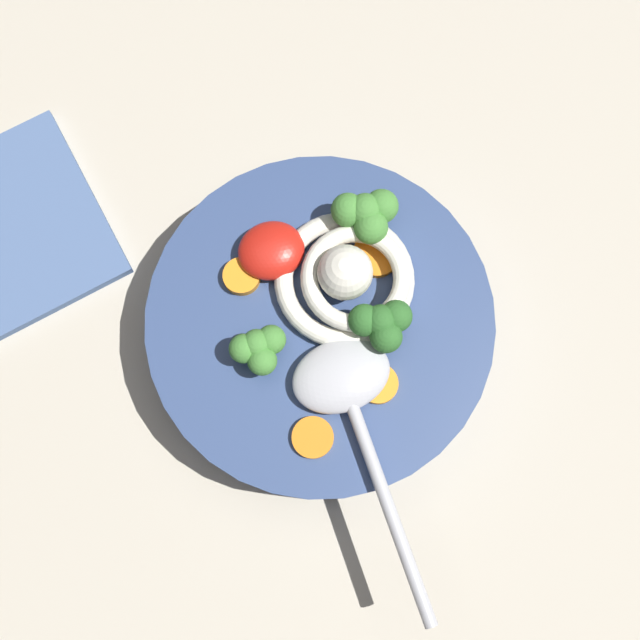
{
  "coord_description": "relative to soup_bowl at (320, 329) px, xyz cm",
  "views": [
    {
      "loc": [
        -1.97,
        -9.7,
        59.17
      ],
      "look_at": [
        1.5,
        0.55,
        9.8
      ],
      "focal_mm": 46.27,
      "sensor_mm": 36.0,
      "label": 1
    }
  ],
  "objects": [
    {
      "name": "carrot_slice_rear",
      "position": [
        -2.71,
        -6.66,
        2.81
      ],
      "size": [
        2.51,
        2.51,
        0.44
      ],
      "primitive_type": "cylinder",
      "color": "orange",
      "rests_on": "soup_bowl"
    },
    {
      "name": "broccoli_floret_beside_chili",
      "position": [
        3.24,
        -1.77,
        4.49
      ],
      "size": [
        3.84,
        3.31,
        3.04
      ],
      "color": "#7A9E60",
      "rests_on": "soup_bowl"
    },
    {
      "name": "carrot_slice_left",
      "position": [
        2.03,
        -4.89,
        2.84
      ],
      "size": [
        2.44,
        2.44,
        0.52
      ],
      "primitive_type": "cylinder",
      "color": "orange",
      "rests_on": "soup_bowl"
    },
    {
      "name": "soup_bowl",
      "position": [
        0.0,
        0.0,
        0.0
      ],
      "size": [
        21.61,
        21.61,
        5.35
      ],
      "color": "#334775",
      "rests_on": "table_slab"
    },
    {
      "name": "soup_spoon",
      "position": [
        0.07,
        -5.17,
        3.39
      ],
      "size": [
        6.05,
        17.24,
        1.6
      ],
      "rotation": [
        0.0,
        0.0,
        4.72
      ],
      "color": "#B7B7BC",
      "rests_on": "soup_bowl"
    },
    {
      "name": "broccoli_floret_center",
      "position": [
        -4.1,
        -0.84,
        4.31
      ],
      "size": [
        3.48,
        2.99,
        2.75
      ],
      "color": "#7A9E60",
      "rests_on": "soup_bowl"
    },
    {
      "name": "noodle_pile",
      "position": [
        2.34,
        1.72,
        3.78
      ],
      "size": [
        9.51,
        9.33,
        3.82
      ],
      "color": "silver",
      "rests_on": "soup_bowl"
    },
    {
      "name": "carrot_slice_far",
      "position": [
        4.63,
        2.78,
        2.88
      ],
      "size": [
        2.91,
        2.91,
        0.58
      ],
      "primitive_type": "cylinder",
      "color": "orange",
      "rests_on": "soup_bowl"
    },
    {
      "name": "chili_sauce_dollop",
      "position": [
        -1.12,
        4.9,
        3.52
      ],
      "size": [
        4.15,
        3.73,
        1.87
      ],
      "primitive_type": "ellipsoid",
      "color": "red",
      "rests_on": "soup_bowl"
    },
    {
      "name": "table_slab",
      "position": [
        -1.5,
        -0.55,
        -4.99
      ],
      "size": [
        115.61,
        115.61,
        4.45
      ],
      "primitive_type": "cube",
      "color": "#BCB29E",
      "rests_on": "ground"
    },
    {
      "name": "carrot_slice_front",
      "position": [
        -3.72,
        4.08,
        2.95
      ],
      "size": [
        2.3,
        2.3,
        0.73
      ],
      "primitive_type": "cylinder",
      "color": "orange",
      "rests_on": "soup_bowl"
    },
    {
      "name": "broccoli_floret_near_spoon",
      "position": [
        4.63,
        4.93,
        4.63
      ],
      "size": [
        4.13,
        3.56,
        3.27
      ],
      "color": "#7A9E60",
      "rests_on": "soup_bowl"
    }
  ]
}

